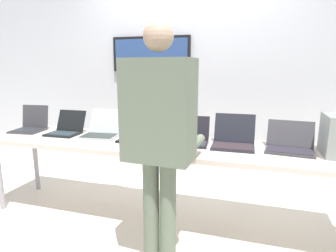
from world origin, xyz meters
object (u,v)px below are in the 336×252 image
at_px(laptop_station_4, 187,137).
at_px(laptop_station_6, 290,144).
at_px(laptop_station_3, 140,133).
at_px(laptop_station_5, 233,139).
at_px(person, 159,129).
at_px(laptop_station_0, 30,125).
at_px(laptop_station_1, 66,129).
at_px(laptop_station_2, 102,130).
at_px(workbench, 159,148).

relative_size(laptop_station_4, laptop_station_6, 0.98).
xyz_separation_m(laptop_station_3, laptop_station_5, (0.84, 0.02, -0.00)).
bearing_deg(person, laptop_station_0, 157.30).
relative_size(laptop_station_0, laptop_station_4, 0.85).
bearing_deg(laptop_station_1, laptop_station_0, 178.09).
height_order(laptop_station_3, laptop_station_4, laptop_station_3).
relative_size(laptop_station_4, laptop_station_5, 1.08).
bearing_deg(laptop_station_6, laptop_station_1, -179.51).
bearing_deg(laptop_station_4, person, -92.16).
relative_size(laptop_station_1, laptop_station_4, 0.85).
bearing_deg(laptop_station_5, laptop_station_2, 179.51).
relative_size(laptop_station_2, laptop_station_5, 1.16).
relative_size(laptop_station_1, laptop_station_6, 0.83).
relative_size(workbench, laptop_station_2, 8.27).
height_order(laptop_station_2, laptop_station_3, laptop_station_3).
relative_size(workbench, laptop_station_5, 9.55).
xyz_separation_m(laptop_station_2, person, (0.84, -0.72, 0.22)).
bearing_deg(laptop_station_1, person, -29.25).
height_order(workbench, laptop_station_1, laptop_station_1).
bearing_deg(workbench, laptop_station_3, 162.01).
relative_size(workbench, laptop_station_0, 10.33).
bearing_deg(laptop_station_6, person, -140.85).
xyz_separation_m(laptop_station_3, person, (0.42, -0.69, 0.21)).
distance_m(workbench, person, 0.73).
bearing_deg(laptop_station_0, laptop_station_5, 0.22).
bearing_deg(laptop_station_0, laptop_station_1, -1.91).
relative_size(laptop_station_5, laptop_station_6, 0.91).
height_order(laptop_station_1, laptop_station_2, laptop_station_2).
xyz_separation_m(laptop_station_2, laptop_station_5, (1.26, -0.01, 0.00)).
distance_m(laptop_station_4, person, 0.73).
height_order(workbench, laptop_station_0, laptop_station_0).
bearing_deg(laptop_station_4, laptop_station_2, 177.91).
bearing_deg(laptop_station_6, laptop_station_3, -179.12).
bearing_deg(laptop_station_3, workbench, -17.99).
bearing_deg(laptop_station_2, laptop_station_4, -2.09).
distance_m(laptop_station_0, person, 1.84).
bearing_deg(workbench, laptop_station_1, 176.14).
xyz_separation_m(workbench, laptop_station_1, (-1.02, 0.07, 0.10)).
xyz_separation_m(workbench, laptop_station_4, (0.24, 0.07, 0.10)).
xyz_separation_m(laptop_station_3, laptop_station_6, (1.29, 0.02, -0.01)).
relative_size(laptop_station_2, person, 0.24).
height_order(laptop_station_1, person, person).
distance_m(laptop_station_3, laptop_station_6, 1.29).
xyz_separation_m(laptop_station_0, laptop_station_6, (2.55, 0.00, -0.01)).
distance_m(laptop_station_2, laptop_station_5, 1.26).
bearing_deg(laptop_station_4, laptop_station_6, 1.07).
xyz_separation_m(laptop_station_2, laptop_station_3, (0.42, -0.04, 0.01)).
bearing_deg(laptop_station_2, laptop_station_6, -0.53).
distance_m(laptop_station_0, laptop_station_5, 2.11).
bearing_deg(laptop_station_3, laptop_station_5, 1.69).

